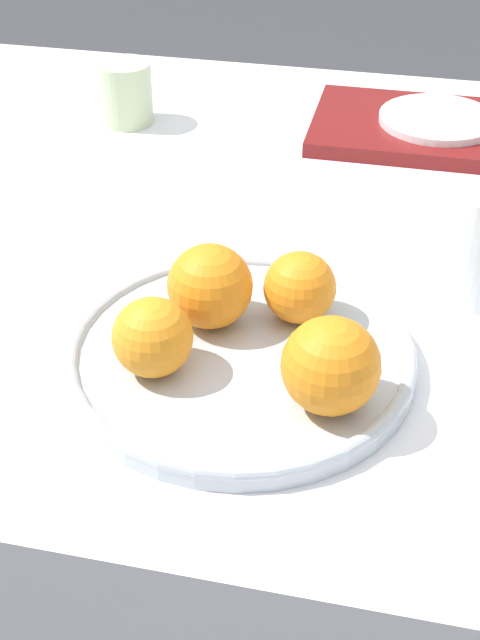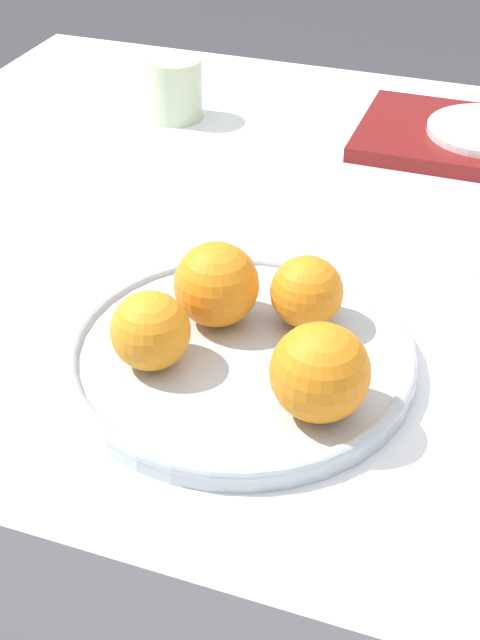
# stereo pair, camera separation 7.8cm
# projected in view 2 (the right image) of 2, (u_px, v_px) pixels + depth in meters

# --- Properties ---
(table) EXTENTS (1.59, 0.99, 0.74)m
(table) POSITION_uv_depth(u_px,v_px,m) (439.00, 495.00, 1.17)
(table) COLOR white
(table) RESTS_ON ground_plane
(fruit_platter) EXTENTS (0.32, 0.32, 0.02)m
(fruit_platter) POSITION_uv_depth(u_px,v_px,m) (240.00, 355.00, 0.80)
(fruit_platter) COLOR #B2BCC6
(fruit_platter) RESTS_ON table
(orange_0) EXTENTS (0.07, 0.07, 0.07)m
(orange_0) POSITION_uv_depth(u_px,v_px,m) (307.00, 292.00, 0.81)
(orange_0) COLOR orange
(orange_0) RESTS_ON fruit_platter
(orange_1) EXTENTS (0.08, 0.08, 0.08)m
(orange_1) POSITION_uv_depth(u_px,v_px,m) (320.00, 372.00, 0.71)
(orange_1) COLOR orange
(orange_1) RESTS_ON fruit_platter
(orange_2) EXTENTS (0.08, 0.08, 0.08)m
(orange_2) POSITION_uv_depth(u_px,v_px,m) (216.00, 284.00, 0.81)
(orange_2) COLOR orange
(orange_2) RESTS_ON fruit_platter
(orange_3) EXTENTS (0.07, 0.07, 0.07)m
(orange_3) POSITION_uv_depth(u_px,v_px,m) (150.00, 331.00, 0.76)
(orange_3) COLOR orange
(orange_3) RESTS_ON fruit_platter
(cup_1) EXTENTS (0.07, 0.07, 0.08)m
(cup_1) POSITION_uv_depth(u_px,v_px,m) (176.00, 89.00, 1.23)
(cup_1) COLOR #B7CC9E
(cup_1) RESTS_ON table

